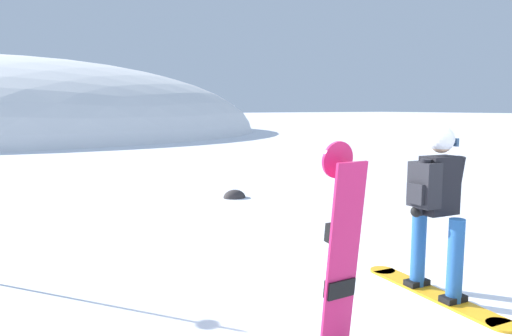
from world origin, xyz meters
TOP-DOWN VIEW (x-y plane):
  - ground_plane at (0.00, 0.00)m, footprint 300.00×300.00m
  - ridge_peak_main at (-1.70, 37.18)m, footprint 37.91×34.12m
  - snowboarder_main at (0.54, 0.35)m, footprint 0.64×1.83m
  - spare_snowboard at (-1.04, -0.08)m, footprint 0.28×0.21m
  - rock_dark at (1.29, 6.07)m, footprint 0.48×0.41m

SIDE VIEW (x-z plane):
  - ground_plane at x=0.00m, z-range 0.00..0.00m
  - ridge_peak_main at x=-1.70m, z-range -5.50..5.50m
  - rock_dark at x=1.29m, z-range -0.17..0.17m
  - spare_snowboard at x=-1.04m, z-range 0.01..1.67m
  - snowboarder_main at x=0.54m, z-range 0.06..1.78m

